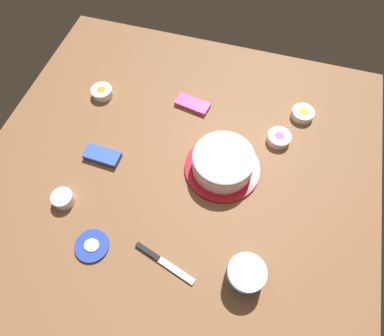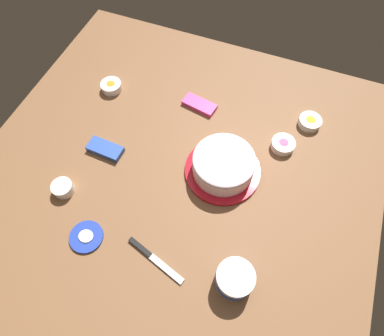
# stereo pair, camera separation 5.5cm
# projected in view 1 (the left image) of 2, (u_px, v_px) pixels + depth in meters

# --- Properties ---
(ground_plane) EXTENTS (1.54, 1.54, 0.00)m
(ground_plane) POSITION_uv_depth(u_px,v_px,m) (176.00, 174.00, 1.28)
(ground_plane) COLOR brown
(frosted_cake) EXTENTS (0.29, 0.29, 0.11)m
(frosted_cake) POSITION_uv_depth(u_px,v_px,m) (223.00, 163.00, 1.25)
(frosted_cake) COLOR red
(frosted_cake) RESTS_ON ground_plane
(frosting_tub) EXTENTS (0.13, 0.13, 0.09)m
(frosting_tub) POSITION_uv_depth(u_px,v_px,m) (246.00, 274.00, 1.05)
(frosting_tub) COLOR white
(frosting_tub) RESTS_ON ground_plane
(frosting_tub_lid) EXTENTS (0.12, 0.12, 0.02)m
(frosting_tub_lid) POSITION_uv_depth(u_px,v_px,m) (92.00, 246.00, 1.13)
(frosting_tub_lid) COLOR #233DAD
(frosting_tub_lid) RESTS_ON ground_plane
(spreading_knife) EXTENTS (0.23, 0.09, 0.01)m
(spreading_knife) POSITION_uv_depth(u_px,v_px,m) (159.00, 259.00, 1.11)
(spreading_knife) COLOR silver
(spreading_knife) RESTS_ON ground_plane
(sprinkle_bowl_orange) EXTENTS (0.09, 0.09, 0.04)m
(sprinkle_bowl_orange) POSITION_uv_depth(u_px,v_px,m) (102.00, 92.00, 1.46)
(sprinkle_bowl_orange) COLOR white
(sprinkle_bowl_orange) RESTS_ON ground_plane
(sprinkle_bowl_yellow) EXTENTS (0.09, 0.09, 0.03)m
(sprinkle_bowl_yellow) POSITION_uv_depth(u_px,v_px,m) (303.00, 113.00, 1.40)
(sprinkle_bowl_yellow) COLOR white
(sprinkle_bowl_yellow) RESTS_ON ground_plane
(sprinkle_bowl_rainbow) EXTENTS (0.08, 0.08, 0.04)m
(sprinkle_bowl_rainbow) POSITION_uv_depth(u_px,v_px,m) (63.00, 198.00, 1.20)
(sprinkle_bowl_rainbow) COLOR white
(sprinkle_bowl_rainbow) RESTS_ON ground_plane
(sprinkle_bowl_pink) EXTENTS (0.09, 0.09, 0.04)m
(sprinkle_bowl_pink) POSITION_uv_depth(u_px,v_px,m) (279.00, 138.00, 1.34)
(sprinkle_bowl_pink) COLOR white
(sprinkle_bowl_pink) RESTS_ON ground_plane
(candy_box_lower) EXTENTS (0.16, 0.09, 0.02)m
(candy_box_lower) POSITION_uv_depth(u_px,v_px,m) (193.00, 104.00, 1.44)
(candy_box_lower) COLOR #E53D8E
(candy_box_lower) RESTS_ON ground_plane
(candy_box_upper) EXTENTS (0.15, 0.07, 0.03)m
(candy_box_upper) POSITION_uv_depth(u_px,v_px,m) (102.00, 156.00, 1.30)
(candy_box_upper) COLOR #2D51B2
(candy_box_upper) RESTS_ON ground_plane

